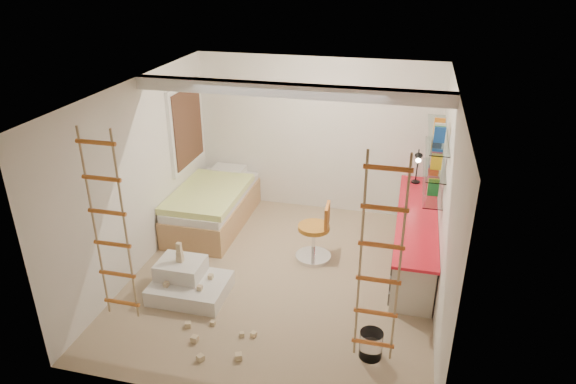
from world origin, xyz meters
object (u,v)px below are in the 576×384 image
(bed, at_px, (213,206))
(play_platform, at_px, (188,282))
(desk, at_px, (415,236))
(swivel_chair, at_px, (315,239))

(bed, distance_m, play_platform, 1.93)
(desk, distance_m, play_platform, 3.21)
(bed, bearing_deg, swivel_chair, -19.86)
(swivel_chair, bearing_deg, desk, 12.02)
(bed, height_order, swivel_chair, swivel_chair)
(bed, bearing_deg, play_platform, -78.73)
(bed, bearing_deg, desk, -6.49)
(bed, relative_size, swivel_chair, 2.28)
(desk, xyz_separation_m, play_platform, (-2.82, -1.52, -0.24))
(swivel_chair, distance_m, play_platform, 1.90)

